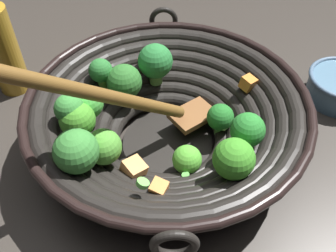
{
  "coord_description": "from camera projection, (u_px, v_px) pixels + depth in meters",
  "views": [
    {
      "loc": [
        -0.39,
        0.11,
        0.47
      ],
      "look_at": [
        0.01,
        -0.0,
        0.03
      ],
      "focal_mm": 40.09,
      "sensor_mm": 36.0,
      "label": 1
    }
  ],
  "objects": [
    {
      "name": "ground_plane",
      "position": [
        168.0,
        145.0,
        0.62
      ],
      "size": [
        4.0,
        4.0,
        0.0
      ],
      "primitive_type": "plane",
      "color": "#332D28"
    },
    {
      "name": "wok",
      "position": [
        165.0,
        116.0,
        0.57
      ],
      "size": [
        0.46,
        0.43,
        0.26
      ],
      "color": "black",
      "rests_on": "ground"
    },
    {
      "name": "cooking_oil_bottle",
      "position": [
        2.0,
        48.0,
        0.66
      ],
      "size": [
        0.06,
        0.06,
        0.22
      ],
      "color": "#AD7F23",
      "rests_on": "ground"
    }
  ]
}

